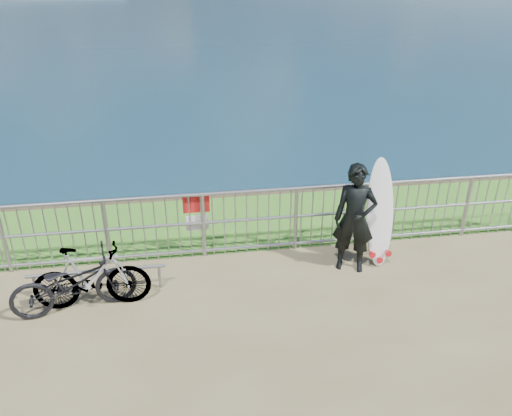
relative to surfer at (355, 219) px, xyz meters
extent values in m
plane|color=#377A21|center=(-1.73, 1.81, -0.85)|extent=(120.00, 120.00, 0.00)
cube|color=brown|center=(-1.73, 3.01, -3.36)|extent=(120.00, 0.30, 5.00)
plane|color=navy|center=(-1.73, 89.11, -5.86)|extent=(260.00, 260.00, 0.00)
cylinder|color=gray|center=(-1.73, 0.71, 0.24)|extent=(10.00, 0.06, 0.06)
cylinder|color=gray|center=(-1.73, 0.71, -0.25)|extent=(10.00, 0.05, 0.05)
cylinder|color=gray|center=(-1.73, 0.71, -0.76)|extent=(10.00, 0.05, 0.05)
cylinder|color=gray|center=(-5.23, 0.71, -0.31)|extent=(0.06, 0.06, 1.10)
cylinder|color=gray|center=(-3.73, 0.71, -0.31)|extent=(0.06, 0.06, 1.10)
cylinder|color=gray|center=(-2.23, 0.71, -0.31)|extent=(0.06, 0.06, 1.10)
cylinder|color=gray|center=(-0.73, 0.71, -0.31)|extent=(0.06, 0.06, 1.10)
cylinder|color=gray|center=(0.77, 0.71, -0.31)|extent=(0.06, 0.06, 1.10)
cylinder|color=gray|center=(2.27, 0.71, -0.31)|extent=(0.06, 0.06, 1.10)
cube|color=red|center=(-2.33, 0.77, 0.06)|extent=(0.42, 0.02, 0.30)
cube|color=white|center=(-2.33, 0.76, 0.06)|extent=(0.38, 0.01, 0.08)
cube|color=white|center=(-2.33, 0.77, -0.28)|extent=(0.36, 0.02, 0.26)
imported|color=black|center=(0.00, 0.00, 0.00)|extent=(0.73, 0.60, 1.72)
ellipsoid|color=silver|center=(0.45, 0.13, 0.00)|extent=(0.48, 0.44, 1.72)
cone|color=red|center=(0.32, 0.01, -0.62)|extent=(0.10, 0.19, 0.10)
cone|color=red|center=(0.58, 0.01, -0.62)|extent=(0.10, 0.19, 0.10)
cone|color=red|center=(0.45, 0.01, -0.73)|extent=(0.10, 0.19, 0.10)
imported|color=black|center=(-4.05, -0.44, -0.43)|extent=(1.72, 0.89, 0.86)
imported|color=black|center=(-3.82, -0.39, -0.39)|extent=(1.57, 0.45, 0.94)
cylinder|color=gray|center=(-3.80, -0.10, -0.48)|extent=(1.93, 0.05, 0.05)
cylinder|color=gray|center=(-4.66, -0.10, -0.67)|extent=(0.04, 0.04, 0.38)
cylinder|color=gray|center=(-2.93, -0.10, -0.67)|extent=(0.04, 0.04, 0.38)
camera|label=1|loc=(-2.48, -6.33, 3.41)|focal=35.00mm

